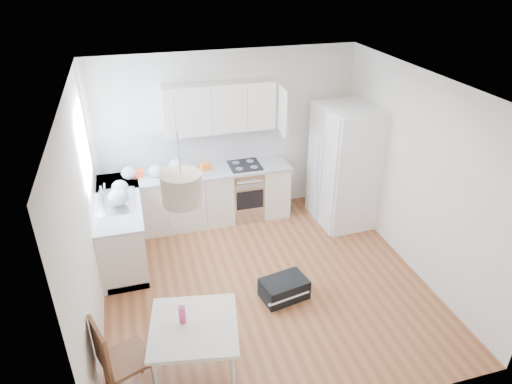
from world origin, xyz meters
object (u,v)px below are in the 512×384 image
dining_chair (126,357)px  dining_table (194,330)px  gym_bag (284,289)px  refrigerator (345,166)px

dining_chair → dining_table: bearing=-15.5°
gym_bag → refrigerator: bearing=35.0°
refrigerator → dining_table: refrigerator is taller
refrigerator → gym_bag: bearing=-136.9°
refrigerator → dining_chair: bearing=-146.8°
dining_chair → gym_bag: bearing=5.6°
dining_chair → refrigerator: bearing=15.7°
dining_table → dining_chair: size_ratio=1.00×
dining_table → gym_bag: 1.63m
dining_table → dining_chair: 0.69m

